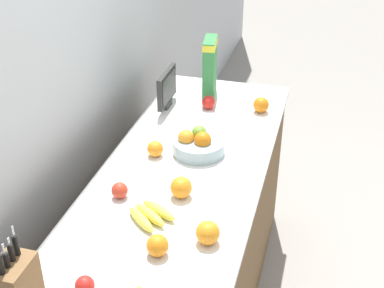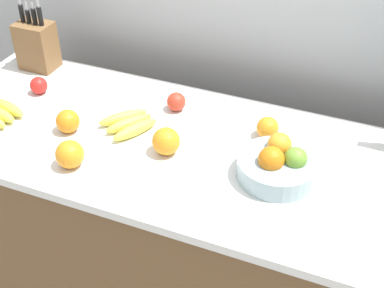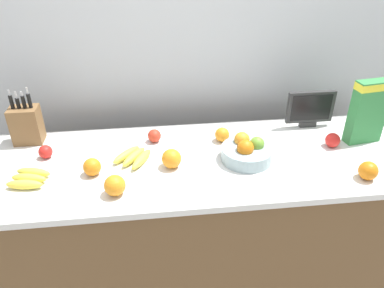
{
  "view_description": "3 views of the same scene",
  "coord_description": "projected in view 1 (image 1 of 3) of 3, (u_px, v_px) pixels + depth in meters",
  "views": [
    {
      "loc": [
        -1.84,
        -0.56,
        2.21
      ],
      "look_at": [
        0.04,
        -0.04,
        1.06
      ],
      "focal_mm": 50.0,
      "sensor_mm": 36.0,
      "label": 1
    },
    {
      "loc": [
        0.43,
        -1.26,
        1.97
      ],
      "look_at": [
        -0.07,
        -0.04,
        0.98
      ],
      "focal_mm": 50.0,
      "sensor_mm": 36.0,
      "label": 2
    },
    {
      "loc": [
        -0.23,
        -1.46,
        1.9
      ],
      "look_at": [
        -0.05,
        0.04,
        0.99
      ],
      "focal_mm": 35.0,
      "sensor_mm": 36.0,
      "label": 3
    }
  ],
  "objects": [
    {
      "name": "orange_front_center",
      "position": [
        261.0,
        105.0,
        2.8
      ],
      "size": [
        0.08,
        0.08,
        0.08
      ],
      "primitive_type": "sphere",
      "color": "orange",
      "rests_on": "counter"
    },
    {
      "name": "orange_mid_left",
      "position": [
        157.0,
        245.0,
        1.85
      ],
      "size": [
        0.08,
        0.08,
        0.08
      ],
      "primitive_type": "sphere",
      "color": "orange",
      "rests_on": "counter"
    },
    {
      "name": "orange_near_bowl",
      "position": [
        208.0,
        233.0,
        1.91
      ],
      "size": [
        0.09,
        0.09,
        0.09
      ],
      "primitive_type": "sphere",
      "color": "orange",
      "rests_on": "counter"
    },
    {
      "name": "wall_back",
      "position": [
        50.0,
        81.0,
        2.25
      ],
      "size": [
        9.0,
        0.06,
        2.6
      ],
      "color": "silver",
      "rests_on": "ground_plane"
    },
    {
      "name": "small_monitor",
      "position": [
        167.0,
        88.0,
        2.82
      ],
      "size": [
        0.25,
        0.03,
        0.2
      ],
      "color": "#2D2D2D",
      "rests_on": "counter"
    },
    {
      "name": "knife_block",
      "position": [
        15.0,
        286.0,
        1.61
      ],
      "size": [
        0.14,
        0.1,
        0.29
      ],
      "color": "brown",
      "rests_on": "counter"
    },
    {
      "name": "apple_rightmost",
      "position": [
        85.0,
        285.0,
        1.7
      ],
      "size": [
        0.06,
        0.06,
        0.06
      ],
      "primitive_type": "sphere",
      "color": "red",
      "rests_on": "counter"
    },
    {
      "name": "orange_by_cereal",
      "position": [
        181.0,
        187.0,
        2.15
      ],
      "size": [
        0.09,
        0.09,
        0.09
      ],
      "primitive_type": "sphere",
      "color": "orange",
      "rests_on": "counter"
    },
    {
      "name": "apple_by_knife_block",
      "position": [
        120.0,
        190.0,
        2.15
      ],
      "size": [
        0.07,
        0.07,
        0.07
      ],
      "primitive_type": "sphere",
      "color": "red",
      "rests_on": "counter"
    },
    {
      "name": "apple_near_bananas",
      "position": [
        209.0,
        102.0,
        2.84
      ],
      "size": [
        0.07,
        0.07,
        0.07
      ],
      "primitive_type": "sphere",
      "color": "red",
      "rests_on": "counter"
    },
    {
      "name": "cereal_box",
      "position": [
        210.0,
        65.0,
        2.92
      ],
      "size": [
        0.19,
        0.09,
        0.32
      ],
      "rotation": [
        0.0,
        0.0,
        0.14
      ],
      "color": "#338442",
      "rests_on": "counter"
    },
    {
      "name": "banana_bunch_right",
      "position": [
        150.0,
        215.0,
        2.03
      ],
      "size": [
        0.2,
        0.21,
        0.04
      ],
      "rotation": [
        0.0,
        0.0,
        4.14
      ],
      "color": "yellow",
      "rests_on": "counter"
    },
    {
      "name": "counter",
      "position": [
        182.0,
        255.0,
        2.55
      ],
      "size": [
        2.06,
        0.71,
        0.93
      ],
      "color": "brown",
      "rests_on": "ground_plane"
    },
    {
      "name": "fruit_bowl",
      "position": [
        198.0,
        144.0,
        2.45
      ],
      "size": [
        0.24,
        0.24,
        0.12
      ],
      "color": "#99B2B7",
      "rests_on": "counter"
    },
    {
      "name": "orange_front_left",
      "position": [
        155.0,
        149.0,
        2.42
      ],
      "size": [
        0.07,
        0.07,
        0.07
      ],
      "primitive_type": "sphere",
      "color": "orange",
      "rests_on": "counter"
    }
  ]
}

